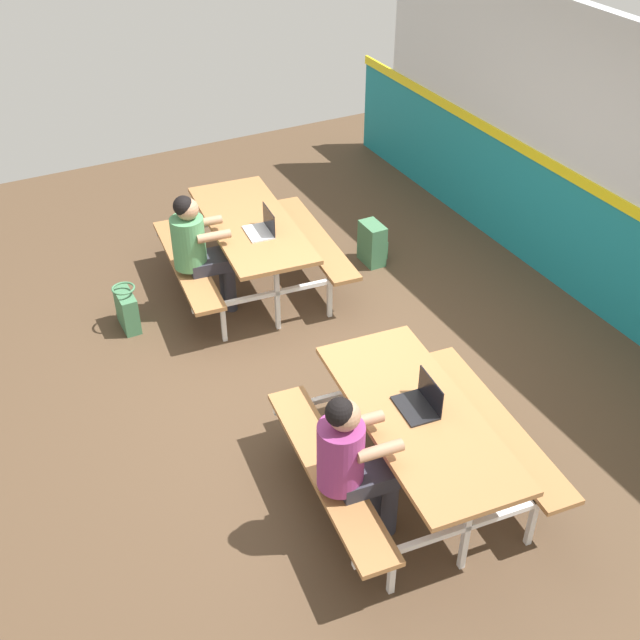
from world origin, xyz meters
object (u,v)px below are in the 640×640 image
Objects in this scene: picnic_table_right at (416,430)px; backpack_dark at (373,244)px; laptop_silver at (262,228)px; student_nearer at (198,245)px; tote_bag_bright at (127,309)px; picnic_table_left at (251,237)px; laptop_dark at (421,402)px; student_further at (352,457)px.

picnic_table_right reaches higher than backpack_dark.
student_nearer is at bearing -100.44° from laptop_silver.
student_nearer is 0.60m from laptop_silver.
tote_bag_bright is at bearing -156.46° from picnic_table_right.
picnic_table_right reaches higher than tote_bag_bright.
tote_bag_bright is at bearing -86.73° from picnic_table_left.
picnic_table_right is at bearing -25.06° from backpack_dark.
picnic_table_left is 1.34m from tote_bag_bright.
picnic_table_left reaches higher than backpack_dark.
picnic_table_left is 1.00× the size of picnic_table_right.
laptop_silver is at bearing 179.75° from laptop_dark.
picnic_table_left is at bearing 102.90° from student_nearer.
student_further is 2.89m from laptop_silver.
laptop_silver reaches higher than picnic_table_left.
student_nearer reaches higher than tote_bag_bright.
student_further is 3.10m from tote_bag_bright.
student_further is at bearing -32.63° from backpack_dark.
laptop_dark is (2.76, 0.58, 0.08)m from student_nearer.
student_further reaches higher than laptop_silver.
laptop_silver reaches higher than tote_bag_bright.
backpack_dark is (-2.82, 1.32, -0.36)m from picnic_table_right.
backpack_dark is (0.11, 1.28, -0.36)m from picnic_table_left.
backpack_dark is at bearing 90.76° from student_nearer.
picnic_table_right is 1.54× the size of student_further.
laptop_dark is at bearing 128.04° from picnic_table_right.
student_further is 2.81× the size of tote_bag_bright.
student_nearer is at bearing -169.16° from picnic_table_right.
student_nearer is at bearing 179.27° from student_further.
picnic_table_right is 5.49× the size of laptop_dark.
student_further reaches higher than laptop_dark.
laptop_dark is 3.15m from tote_bag_bright.
laptop_silver is at bearing 178.89° from picnic_table_right.
picnic_table_right is 3.13m from backpack_dark.
student_nearer is 0.88m from tote_bag_bright.
laptop_dark is 3.12m from backpack_dark.
backpack_dark is at bearing 95.99° from laptop_silver.
picnic_table_left is 1.54× the size of student_further.
picnic_table_right is 0.22m from laptop_dark.
laptop_silver is 1.43m from tote_bag_bright.
student_further reaches higher than picnic_table_right.
picnic_table_left is 5.49× the size of laptop_silver.
laptop_dark is at bearing 105.12° from student_further.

